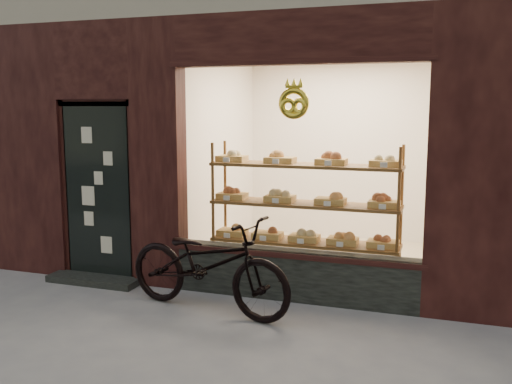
% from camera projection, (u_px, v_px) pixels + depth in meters
% --- Properties ---
extents(ground, '(90.00, 90.00, 0.00)m').
position_uv_depth(ground, '(169.00, 378.00, 4.49)').
color(ground, slate).
extents(display_shelf, '(2.20, 0.45, 1.70)m').
position_uv_depth(display_shelf, '(305.00, 217.00, 6.60)').
color(display_shelf, brown).
rests_on(display_shelf, ground).
extents(bicycle, '(2.03, 1.02, 1.02)m').
position_uv_depth(bicycle, '(208.00, 264.00, 5.89)').
color(bicycle, black).
rests_on(bicycle, ground).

